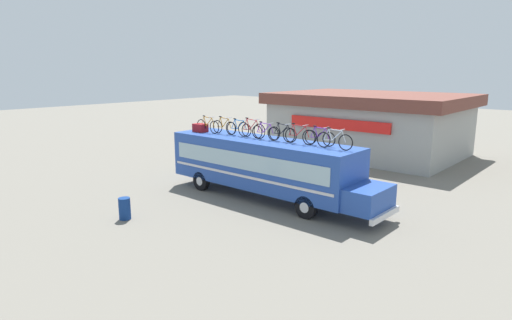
{
  "coord_description": "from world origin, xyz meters",
  "views": [
    {
      "loc": [
        13.29,
        -15.54,
        6.18
      ],
      "look_at": [
        -0.33,
        0.0,
        1.82
      ],
      "focal_mm": 30.24,
      "sensor_mm": 36.0,
      "label": 1
    }
  ],
  "objects": [
    {
      "name": "rooftop_bicycle_5",
      "position": [
        0.2,
        0.05,
        3.24
      ],
      "size": [
        1.65,
        0.44,
        0.86
      ],
      "color": "black",
      "rests_on": "bus"
    },
    {
      "name": "rooftop_bicycle_6",
      "position": [
        1.13,
        0.2,
        3.25
      ],
      "size": [
        1.63,
        0.44,
        0.88
      ],
      "color": "black",
      "rests_on": "bus"
    },
    {
      "name": "rooftop_bicycle_2",
      "position": [
        -2.56,
        0.03,
        3.26
      ],
      "size": [
        1.66,
        0.44,
        0.92
      ],
      "color": "black",
      "rests_on": "bus"
    },
    {
      "name": "luggage_bag_1",
      "position": [
        -4.12,
        -0.23,
        3.1
      ],
      "size": [
        0.75,
        0.51,
        0.43
      ],
      "primitive_type": "cube",
      "color": "maroon",
      "rests_on": "bus"
    },
    {
      "name": "rooftop_bicycle_3",
      "position": [
        -1.62,
        0.15,
        3.25
      ],
      "size": [
        1.68,
        0.44,
        0.86
      ],
      "color": "black",
      "rests_on": "bus"
    },
    {
      "name": "rooftop_bicycle_1",
      "position": [
        -3.54,
        -0.22,
        3.26
      ],
      "size": [
        1.7,
        0.44,
        0.91
      ],
      "color": "black",
      "rests_on": "bus"
    },
    {
      "name": "ground_plane",
      "position": [
        0.0,
        0.0,
        0.0
      ],
      "size": [
        120.0,
        120.0,
        0.0
      ],
      "primitive_type": "plane",
      "color": "slate"
    },
    {
      "name": "rooftop_bicycle_9",
      "position": [
        3.99,
        0.08,
        3.26
      ],
      "size": [
        1.74,
        0.44,
        0.9
      ],
      "color": "black",
      "rests_on": "bus"
    },
    {
      "name": "roadside_building",
      "position": [
        -1.33,
        13.86,
        2.28
      ],
      "size": [
        13.34,
        9.63,
        4.45
      ],
      "color": "#9E9E99",
      "rests_on": "ground"
    },
    {
      "name": "rooftop_bicycle_4",
      "position": [
        -0.7,
        0.07,
        3.29
      ],
      "size": [
        1.78,
        0.44,
        0.98
      ],
      "color": "black",
      "rests_on": "bus"
    },
    {
      "name": "trash_bin",
      "position": [
        -2.2,
        -6.22,
        0.46
      ],
      "size": [
        0.49,
        0.49,
        0.93
      ],
      "primitive_type": "cylinder",
      "color": "navy",
      "rests_on": "ground"
    },
    {
      "name": "bus",
      "position": [
        0.28,
        -0.0,
        1.69
      ],
      "size": [
        11.6,
        2.57,
        2.88
      ],
      "color": "#23479E",
      "rests_on": "ground"
    },
    {
      "name": "rooftop_bicycle_7",
      "position": [
        2.1,
        0.13,
        3.27
      ],
      "size": [
        1.8,
        0.44,
        0.93
      ],
      "color": "black",
      "rests_on": "bus"
    },
    {
      "name": "rooftop_bicycle_8",
      "position": [
        3.03,
        0.42,
        3.25
      ],
      "size": [
        1.6,
        0.44,
        0.87
      ],
      "color": "black",
      "rests_on": "bus"
    }
  ]
}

